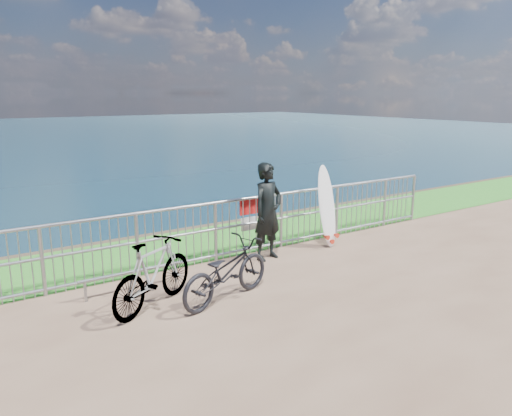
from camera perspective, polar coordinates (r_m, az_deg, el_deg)
grass_strip at (r=10.52m, az=-5.14°, el=-3.82°), size 120.00×120.00×0.00m
railing at (r=9.46m, az=-1.89°, el=-2.11°), size 10.06×0.10×1.13m
surfer at (r=9.21m, az=1.36°, el=-0.41°), size 0.74×0.57×1.82m
surfboard at (r=10.14m, az=8.14°, el=-0.13°), size 0.46×0.42×1.66m
bicycle_near at (r=7.48m, az=-3.45°, el=-7.24°), size 1.85×1.08×0.92m
bicycle_far at (r=7.36m, az=-11.67°, el=-7.37°), size 1.73×1.25×1.03m
bike_rack at (r=8.09m, az=-13.94°, el=-7.33°), size 1.67×0.05×0.35m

